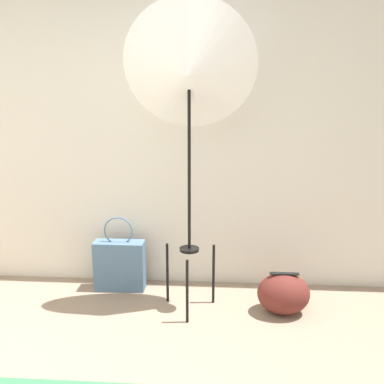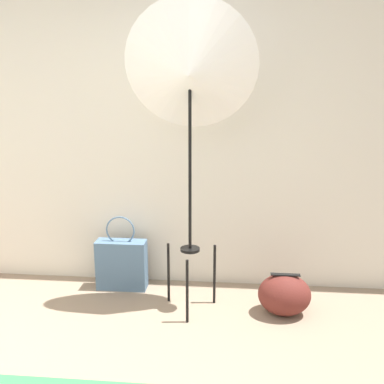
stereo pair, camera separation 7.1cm
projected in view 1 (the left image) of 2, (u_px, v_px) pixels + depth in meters
wall_back at (130, 124)px, 3.49m from camera, size 8.00×0.05×2.60m
photo_umbrella at (189, 72)px, 2.90m from camera, size 0.90×0.50×2.15m
tote_bag at (120, 264)px, 3.56m from camera, size 0.40×0.14×0.60m
duffel_bag at (283, 294)px, 3.20m from camera, size 0.37×0.30×0.31m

